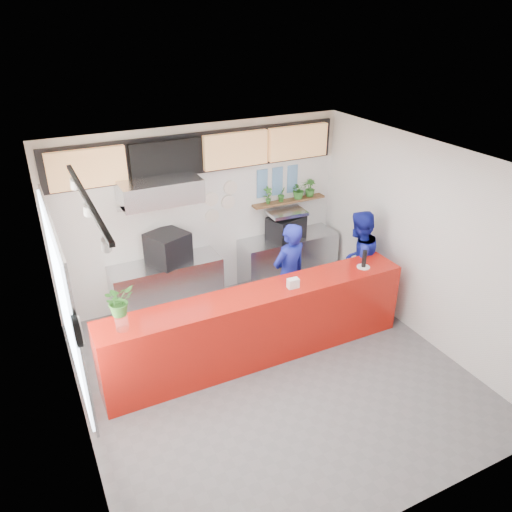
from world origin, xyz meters
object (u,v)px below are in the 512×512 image
object	(u,v)px
panini_oven	(168,248)
espresso_machine	(286,227)
service_counter	(259,325)
staff_center	(289,275)
staff_right	(357,262)
pepper_mill	(364,259)

from	to	relation	value
panini_oven	espresso_machine	xyz separation A→B (m)	(2.17, 0.00, -0.05)
service_counter	staff_center	distance (m)	1.09
espresso_machine	staff_right	xyz separation A→B (m)	(0.60, -1.31, -0.22)
staff_center	service_counter	bearing A→B (deg)	25.09
panini_oven	espresso_machine	distance (m)	2.17
staff_center	staff_right	bearing A→B (deg)	161.94
service_counter	pepper_mill	size ratio (longest dim) A/B	16.92
pepper_mill	espresso_machine	bearing A→B (deg)	99.04
service_counter	staff_center	bearing A→B (deg)	36.75
service_counter	panini_oven	distance (m)	2.03
panini_oven	staff_center	world-z (taller)	staff_center
service_counter	espresso_machine	distance (m)	2.37
espresso_machine	staff_center	distance (m)	1.34
service_counter	pepper_mill	bearing A→B (deg)	-1.49
espresso_machine	pepper_mill	size ratio (longest dim) A/B	2.33
service_counter	espresso_machine	size ratio (longest dim) A/B	7.26
pepper_mill	panini_oven	bearing A→B (deg)	143.16
service_counter	pepper_mill	world-z (taller)	pepper_mill
service_counter	panini_oven	bearing A→B (deg)	112.08
panini_oven	staff_center	xyz separation A→B (m)	(1.57, -1.18, -0.29)
service_counter	pepper_mill	distance (m)	1.87
staff_right	service_counter	bearing A→B (deg)	0.93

